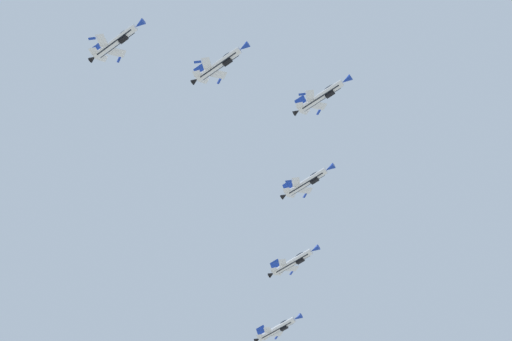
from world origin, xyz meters
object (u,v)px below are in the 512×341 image
at_px(fighter_jet_right_wing, 220,64).
at_px(fighter_jet_right_outer, 116,41).
at_px(fighter_jet_left_outer, 293,262).
at_px(fighter_jet_trail_slot, 278,329).
at_px(fighter_jet_lead, 322,96).
at_px(fighter_jet_left_wing, 307,182).

bearing_deg(fighter_jet_right_wing, fighter_jet_right_outer, -43.58).
height_order(fighter_jet_left_outer, fighter_jet_trail_slot, fighter_jet_trail_slot).
distance_m(fighter_jet_lead, fighter_jet_left_outer, 47.54).
bearing_deg(fighter_jet_right_wing, fighter_jet_lead, 143.79).
xyz_separation_m(fighter_jet_lead, fighter_jet_trail_slot, (-5.77, 71.91, 3.22)).
bearing_deg(fighter_jet_right_outer, fighter_jet_left_wing, 164.62).
bearing_deg(fighter_jet_lead, fighter_jet_right_outer, -39.82).
xyz_separation_m(fighter_jet_lead, fighter_jet_left_wing, (-1.26, 24.29, 2.82)).
height_order(fighter_jet_lead, fighter_jet_trail_slot, fighter_jet_trail_slot).
bearing_deg(fighter_jet_trail_slot, fighter_jet_left_outer, 43.86).
bearing_deg(fighter_jet_right_outer, fighter_jet_left_outer, -179.73).
distance_m(fighter_jet_left_wing, fighter_jet_right_outer, 58.03).
xyz_separation_m(fighter_jet_left_outer, fighter_jet_right_outer, (-44.53, -57.85, 0.30)).
bearing_deg(fighter_jet_left_outer, fighter_jet_trail_slot, -136.14).
height_order(fighter_jet_lead, fighter_jet_left_outer, fighter_jet_left_outer).
relative_size(fighter_jet_left_wing, fighter_jet_right_wing, 1.00).
relative_size(fighter_jet_left_wing, fighter_jet_right_outer, 1.00).
height_order(fighter_jet_right_wing, fighter_jet_trail_slot, fighter_jet_trail_slot).
height_order(fighter_jet_right_wing, fighter_jet_left_outer, fighter_jet_left_outer).
distance_m(fighter_jet_right_outer, fighter_jet_trail_slot, 92.43).
height_order(fighter_jet_left_wing, fighter_jet_left_outer, fighter_jet_left_wing).
height_order(fighter_jet_right_wing, fighter_jet_right_outer, fighter_jet_right_outer).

